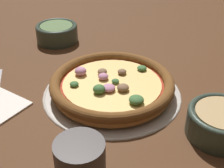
# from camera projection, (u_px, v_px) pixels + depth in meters

# --- Properties ---
(ground_plane) EXTENTS (3.00, 3.00, 0.00)m
(ground_plane) POSITION_uv_depth(u_px,v_px,m) (112.00, 94.00, 0.70)
(ground_plane) COLOR #4C2D19
(pizza_tray) EXTENTS (0.31, 0.31, 0.01)m
(pizza_tray) POSITION_uv_depth(u_px,v_px,m) (112.00, 92.00, 0.70)
(pizza_tray) COLOR #B7B2A8
(pizza_tray) RESTS_ON ground_plane
(pizza) EXTENTS (0.28, 0.28, 0.04)m
(pizza) POSITION_uv_depth(u_px,v_px,m) (112.00, 84.00, 0.69)
(pizza) COLOR #BC7F42
(pizza) RESTS_ON pizza_tray
(bowl_near) EXTENTS (0.13, 0.13, 0.05)m
(bowl_near) POSITION_uv_depth(u_px,v_px,m) (221.00, 122.00, 0.57)
(bowl_near) COLOR #334238
(bowl_near) RESTS_ON ground_plane
(bowl_far) EXTENTS (0.12, 0.12, 0.05)m
(bowl_far) POSITION_uv_depth(u_px,v_px,m) (57.00, 32.00, 0.93)
(bowl_far) COLOR #334238
(bowl_far) RESTS_ON ground_plane
(drinking_cup) EXTENTS (0.08, 0.08, 0.08)m
(drinking_cup) POSITION_uv_depth(u_px,v_px,m) (80.00, 165.00, 0.47)
(drinking_cup) COLOR #383333
(drinking_cup) RESTS_ON ground_plane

